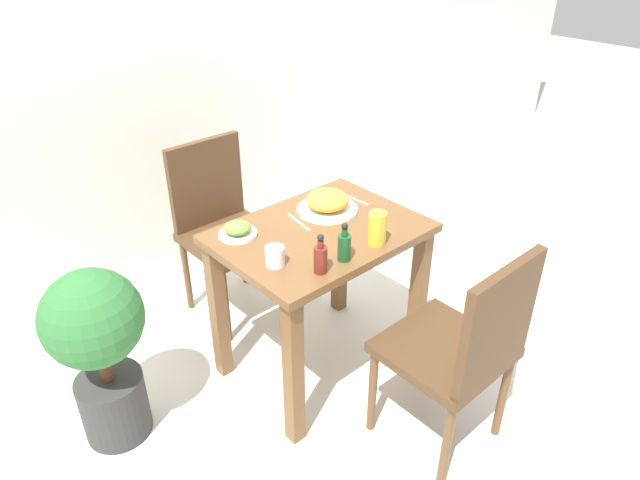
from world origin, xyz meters
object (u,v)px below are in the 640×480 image
Objects in this scene: chair_far at (222,220)px; sauce_bottle at (320,258)px; drink_cup at (275,256)px; condiment_bottle at (344,246)px; potted_plant_left at (99,344)px; side_plate at (238,230)px; juice_glass at (377,228)px; chair_near at (464,346)px; food_plate at (327,202)px.

sauce_bottle is at bearing -99.86° from chair_far.
condiment_bottle reaches higher than drink_cup.
sauce_bottle and condiment_bottle have the same top height.
potted_plant_left is at bearing 148.55° from condiment_bottle.
chair_far is 11.86× the size of drink_cup.
side_plate is 0.55m from juice_glass.
juice_glass is 1.13m from potted_plant_left.
chair_near is 0.83m from food_plate.
drink_cup reaches higher than potted_plant_left.
potted_plant_left is at bearing 171.37° from food_plate.
potted_plant_left is at bearing -152.72° from chair_far.
drink_cup is at bearing 159.88° from juice_glass.
potted_plant_left is (-0.60, 0.07, -0.29)m from side_plate.
drink_cup is at bearing -108.12° from chair_far.
drink_cup is (-0.25, -0.77, 0.26)m from chair_far.
sauce_bottle is 1.00× the size of condiment_bottle.
sauce_bottle is (-0.28, 0.45, 0.28)m from chair_near.
chair_near is 0.56m from condiment_bottle.
juice_glass reaches higher than food_plate.
side_plate is at bearing -114.70° from chair_far.
condiment_bottle is (-0.18, 0.00, -0.01)m from juice_glass.
sauce_bottle is at bearing -57.31° from drink_cup.
chair_near and chair_far have the same top height.
food_plate reaches higher than potted_plant_left.
chair_far reaches higher than juice_glass.
side_plate is at bearing 114.81° from condiment_bottle.
condiment_bottle reaches higher than side_plate.
condiment_bottle is at bearing 1.19° from sauce_bottle.
potted_plant_left is (-0.83, -0.43, -0.04)m from chair_far.
chair_near is 6.62× the size of juice_glass.
drink_cup is (-0.43, -0.19, -0.00)m from food_plate.
side_plate is 0.46m from condiment_bottle.
chair_far is 3.38× the size of food_plate.
sauce_bottle is at bearing -35.93° from potted_plant_left.
chair_far is at bearing 27.28° from potted_plant_left.
chair_near reaches higher than food_plate.
food_plate is (0.06, 0.79, 0.26)m from chair_near.
food_plate is (0.18, -0.58, 0.26)m from chair_far.
condiment_bottle is (-0.04, -0.91, 0.28)m from chair_far.
chair_far is at bearing 98.57° from juice_glass.
sauce_bottle is (0.07, -0.41, 0.03)m from side_plate.
food_plate is at bearing -94.05° from chair_near.
juice_glass is (0.01, 0.45, 0.29)m from chair_near.
chair_near reaches higher than condiment_bottle.
condiment_bottle is at bearing -92.45° from chair_far.
chair_far is 0.97m from sauce_bottle.
chair_far is at bearing 107.25° from food_plate.
chair_near is at bearing -67.79° from side_plate.
juice_glass is (0.14, -0.91, 0.29)m from chair_far.
condiment_bottle is (-0.22, -0.33, 0.02)m from food_plate.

